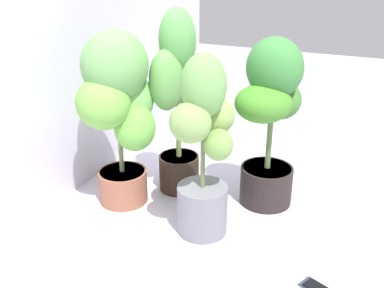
# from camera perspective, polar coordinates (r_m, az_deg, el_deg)

# --- Properties ---
(ground_plane) EXTENTS (8.00, 8.00, 0.00)m
(ground_plane) POSITION_cam_1_polar(r_m,az_deg,el_deg) (1.95, 4.84, -11.39)
(ground_plane) COLOR silver
(ground_plane) RESTS_ON ground
(potted_plant_back_right) EXTENTS (0.34, 0.24, 0.90)m
(potted_plant_back_right) POSITION_cam_1_polar(r_m,az_deg,el_deg) (2.10, -1.90, 6.24)
(potted_plant_back_right) COLOR #2F2119
(potted_plant_back_right) RESTS_ON ground
(potted_plant_back_center) EXTENTS (0.45, 0.40, 0.82)m
(potted_plant_back_center) POSITION_cam_1_polar(r_m,az_deg,el_deg) (2.01, -9.38, 5.12)
(potted_plant_back_center) COLOR #95583F
(potted_plant_back_center) RESTS_ON ground
(potted_plant_center) EXTENTS (0.35, 0.25, 0.78)m
(potted_plant_center) POSITION_cam_1_polar(r_m,az_deg,el_deg) (1.77, 1.52, -0.40)
(potted_plant_center) COLOR slate
(potted_plant_center) RESTS_ON ground
(potted_plant_front_right) EXTENTS (0.42, 0.34, 0.79)m
(potted_plant_front_right) POSITION_cam_1_polar(r_m,az_deg,el_deg) (2.01, 10.11, 3.81)
(potted_plant_front_right) COLOR black
(potted_plant_front_right) RESTS_ON ground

